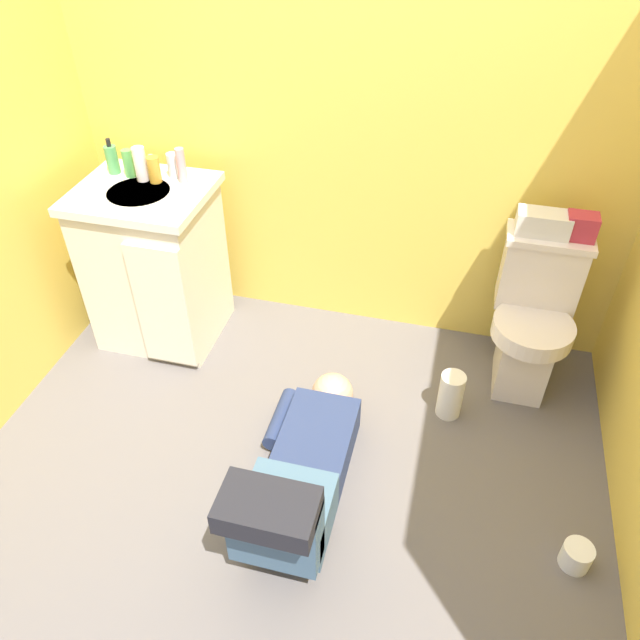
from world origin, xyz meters
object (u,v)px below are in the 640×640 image
tissue_box (543,223)px  toilet_paper_roll (576,556)px  faucet (153,165)px  paper_towel_roll (451,395)px  toilet (532,318)px  bottle_green (129,163)px  bottle_pink (181,166)px  bottle_amber (154,170)px  toiletry_bag (581,227)px  bottle_white (141,164)px  person_plumber (300,473)px  soap_dispenser (112,159)px  bottle_clear (173,165)px  vanity_cabinet (156,264)px

tissue_box → toilet_paper_roll: 1.30m
faucet → paper_towel_roll: 1.71m
toilet → paper_towel_roll: bearing=-133.2°
bottle_green → bottle_pink: bearing=1.2°
bottle_amber → toilet_paper_roll: size_ratio=1.09×
toiletry_bag → bottle_white: (-1.92, -0.09, 0.09)m
toiletry_bag → bottle_pink: (-1.74, -0.07, 0.10)m
bottle_white → paper_towel_roll: size_ratio=0.68×
person_plumber → bottle_amber: bearing=135.0°
soap_dispenser → bottle_green: 0.09m
faucet → bottle_amber: bearing=-56.3°
toiletry_bag → toilet_paper_roll: size_ratio=1.13×
soap_dispenser → bottle_clear: size_ratio=1.46×
faucet → vanity_cabinet: bearing=-88.7°
tissue_box → bottle_clear: bearing=-179.0°
faucet → person_plumber: (0.97, -0.98, -0.69)m
soap_dispenser → bottle_pink: soap_dispenser is taller
toilet_paper_roll → bottle_pink: bearing=152.4°
person_plumber → bottle_white: bottle_white is taller
tissue_box → toiletry_bag: size_ratio=1.77×
bottle_pink → bottle_clear: bearing=146.5°
toiletry_bag → bottle_clear: bearing=-179.1°
toiletry_bag → bottle_white: bearing=-177.2°
tissue_box → paper_towel_roll: (-0.26, -0.41, -0.68)m
toilet → bottle_white: (-1.82, -0.00, 0.53)m
faucet → tissue_box: 1.75m
bottle_amber → bottle_clear: size_ratio=1.05×
vanity_cabinet → faucet: (-0.00, 0.15, 0.45)m
bottle_clear → bottle_pink: bearing=-33.5°
bottle_white → bottle_pink: 0.19m
bottle_green → person_plumber: bearing=-41.7°
toilet → bottle_amber: 1.83m
bottle_clear → paper_towel_roll: size_ratio=0.49×
bottle_white → faucet: bearing=62.3°
bottle_green → bottle_clear: (0.20, 0.05, -0.01)m
toiletry_bag → paper_towel_roll: size_ratio=0.54×
bottle_amber → bottle_pink: bottle_pink is taller
faucet → bottle_clear: 0.10m
tissue_box → bottle_pink: (-1.59, -0.07, 0.10)m
faucet → toilet_paper_roll: bearing=-26.4°
person_plumber → bottle_clear: size_ratio=9.37×
toiletry_bag → bottle_amber: 1.86m
toilet → toilet_paper_roll: size_ratio=6.82×
bottle_green → tissue_box: bearing=2.3°
person_plumber → soap_dispenser: (-1.16, 0.96, 0.71)m
faucet → soap_dispenser: (-0.19, -0.02, 0.02)m
soap_dispenser → bottle_clear: bearing=6.3°
person_plumber → bottle_pink: (-0.81, 0.96, 0.72)m
vanity_cabinet → bottle_amber: bottle_amber is taller
faucet → paper_towel_roll: (1.49, -0.37, -0.75)m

